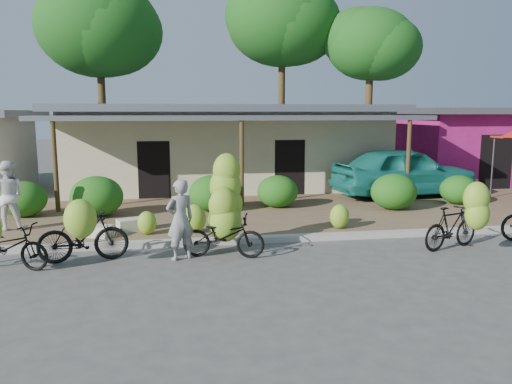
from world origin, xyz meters
The scene contains 26 objects.
ground centered at (0.00, 0.00, 0.00)m, with size 100.00×100.00×0.00m, color #4A4845.
sidewalk centered at (0.00, 5.00, 0.06)m, with size 60.00×6.00×0.12m, color olive.
curb centered at (0.00, 2.00, 0.07)m, with size 60.00×0.25×0.15m, color #A8A399.
shop_main centered at (0.00, 10.93, 1.72)m, with size 13.00×8.50×3.35m.
shop_pink centered at (10.50, 10.99, 1.67)m, with size 6.00×6.00×3.25m.
tree_far_center centered at (-5.69, 16.11, 7.12)m, with size 5.86×5.79×9.34m.
tree_center_right centered at (3.31, 16.61, 7.74)m, with size 5.74×5.67×9.91m.
tree_near_right centered at (7.31, 14.61, 6.43)m, with size 4.52×4.34×8.12m.
hedge_0 centered at (-6.39, 5.47, 0.63)m, with size 1.31×1.18×1.02m, color #195313.
hedge_1 centered at (-4.32, 5.16, 0.70)m, with size 1.49×1.35×1.17m, color #195313.
hedge_2 centered at (-1.00, 5.45, 0.66)m, with size 1.39×1.26×1.09m, color #195313.
hedge_3 centered at (1.08, 5.70, 0.62)m, with size 1.29×1.16×1.01m, color #195313.
hedge_4 centered at (4.52, 4.77, 0.67)m, with size 1.42×1.27×1.10m, color #195313.
hedge_5 centered at (7.01, 5.31, 0.59)m, with size 1.20×1.08×0.94m, color #195313.
bike_far_left centered at (-5.44, 0.65, 0.59)m, with size 1.86×1.48×1.39m.
bike_left centered at (-3.98, 0.94, 0.65)m, with size 1.88×1.29×1.44m.
bike_center centered at (-1.03, 1.20, 0.87)m, with size 1.88×1.40×2.20m.
bike_right centered at (4.14, 0.56, 0.69)m, with size 1.71×1.34×1.63m.
loose_banana_a centered at (-2.79, 2.75, 0.41)m, with size 0.46×0.39×0.58m, color #97C731.
loose_banana_b centered at (-1.64, 2.74, 0.48)m, with size 0.58×0.49×0.72m, color #97C731.
loose_banana_c centered at (2.07, 2.61, 0.44)m, with size 0.51×0.43×0.63m, color #97C731.
sack_near centered at (-3.13, 3.27, 0.27)m, with size 0.85×0.40×0.30m, color beige.
sack_far centered at (-3.99, 2.73, 0.26)m, with size 0.75×0.38×0.28m, color beige.
vendor centered at (-2.00, 0.92, 0.86)m, with size 0.63×0.41×1.72m, color gray.
bystander centered at (-6.28, 3.86, 1.00)m, with size 0.86×0.67×1.76m, color silver.
teal_van centered at (5.92, 7.00, 1.00)m, with size 2.08×5.16×1.76m, color #1A756A.
Camera 1 is at (-2.07, -9.44, 3.10)m, focal length 35.00 mm.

